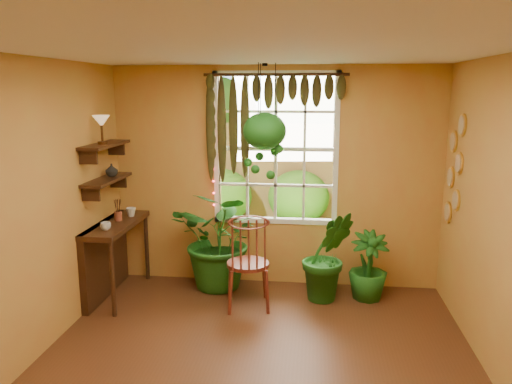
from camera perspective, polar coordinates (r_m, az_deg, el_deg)
floor at (r=4.49m, az=-0.41°, el=-20.83°), size 4.50×4.50×0.00m
ceiling at (r=3.80m, az=-0.47°, el=15.99°), size 4.50×4.50×0.00m
wall_back at (r=6.12m, az=2.22°, el=1.65°), size 4.00×0.00×4.00m
wall_left at (r=4.63m, az=-25.87°, el=-2.82°), size 0.00×4.50×4.50m
window at (r=6.10m, az=2.27°, el=4.94°), size 1.52×0.10×1.86m
valance_vine at (r=5.95m, az=1.39°, el=10.35°), size 1.70×0.12×1.10m
string_lights at (r=6.11m, az=-4.95°, el=5.39°), size 0.03×0.03×1.54m
wall_plates at (r=5.81m, az=21.71°, el=2.29°), size 0.04×0.32×1.10m
counter_ledge at (r=6.15m, az=-16.49°, el=-6.44°), size 0.40×1.20×0.90m
shelf_lower at (r=5.94m, az=-16.66°, el=1.35°), size 0.25×0.90×0.04m
shelf_upper at (r=5.88m, az=-16.88°, el=5.18°), size 0.25×0.90×0.04m
backyard at (r=10.69m, az=5.51°, el=5.55°), size 14.00×10.00×12.00m
windsor_chair at (r=5.64m, az=-0.90°, el=-9.59°), size 0.55×0.58×1.28m
potted_plant_left at (r=6.11m, az=-3.91°, el=-5.36°), size 1.38×1.28×1.25m
potted_plant_mid at (r=5.84m, az=8.19°, el=-7.24°), size 0.67×0.59×1.07m
potted_plant_right at (r=5.99m, az=12.71°, el=-8.24°), size 0.54×0.54×0.80m
hanging_basket at (r=5.70m, az=0.99°, el=6.64°), size 0.49×0.49×1.30m
cup_a at (r=5.71m, az=-16.81°, el=-3.76°), size 0.15×0.15×0.09m
cup_b at (r=6.23m, az=-14.09°, el=-2.24°), size 0.15×0.15×0.11m
brush_jar at (r=6.06m, az=-15.51°, el=-2.02°), size 0.09×0.09×0.32m
shelf_vase at (r=6.04m, az=-16.17°, el=2.43°), size 0.17×0.17×0.15m
tiffany_lamp at (r=5.77m, az=-17.26°, el=7.56°), size 0.19×0.19×0.32m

